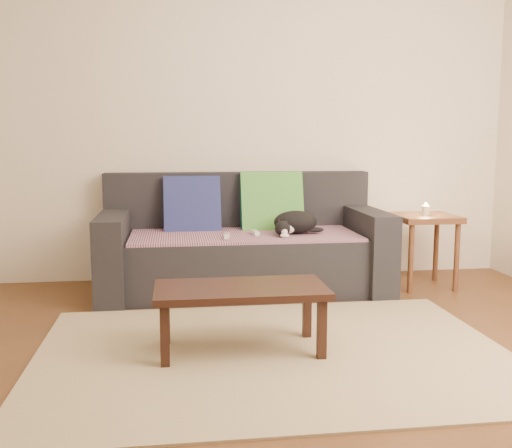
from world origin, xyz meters
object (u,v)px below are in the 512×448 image
Objects in this scene: sofa at (243,249)px; wii_remote_b at (255,233)px; cat at (294,223)px; side_table at (425,228)px; wii_remote_a at (227,236)px; coffee_table at (241,295)px.

sofa is 14.00× the size of wii_remote_b.
side_table is (1.03, 0.03, -0.06)m from cat.
side_table reaches higher than wii_remote_a.
wii_remote_a is 1.54m from side_table.
coffee_table is (-0.53, -1.22, -0.20)m from cat.
coffee_table is at bearing -173.74° from wii_remote_a.
cat reaches higher than side_table.
side_table reaches higher than coffee_table.
sofa reaches higher than wii_remote_b.
wii_remote_a is (-0.14, -0.28, 0.15)m from sofa.
wii_remote_b is at bearing 170.29° from cat.
side_table is at bearing 38.72° from coffee_table.
cat is 0.70× the size of side_table.
sofa is 1.40m from side_table.
side_table is (1.39, -0.12, 0.15)m from sofa.
wii_remote_b is (0.22, 0.11, 0.00)m from wii_remote_a.
wii_remote_a is 1.10m from coffee_table.
side_table is (1.54, 0.16, 0.01)m from wii_remote_a.
wii_remote_a is 0.25m from wii_remote_b.
coffee_table is (-1.56, -1.25, -0.14)m from side_table.
wii_remote_a is at bearing 88.75° from coffee_table.
wii_remote_a is 1.00× the size of wii_remote_b.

